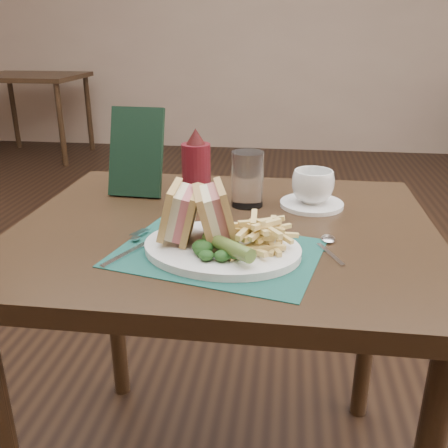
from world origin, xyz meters
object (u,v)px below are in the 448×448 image
object	(u,v)px
plate	(222,248)
ketchup_bottle	(196,168)
coffee_cup	(313,186)
sandwich_half_b	(204,214)
table_main	(224,367)
sandwich_half_a	(170,212)
drinking_glass	(247,179)
saucer	(312,204)
check_presenter	(136,152)
placemat	(217,253)
table_bg_left	(36,116)

from	to	relation	value
plate	ketchup_bottle	xyz separation A→B (m)	(-0.09, 0.26, 0.08)
coffee_cup	ketchup_bottle	size ratio (longest dim) A/B	0.53
plate	coffee_cup	xyz separation A→B (m)	(0.18, 0.29, 0.04)
sandwich_half_b	coffee_cup	xyz separation A→B (m)	(0.21, 0.28, -0.02)
table_main	coffee_cup	distance (m)	0.49
table_main	sandwich_half_a	bearing A→B (deg)	-125.37
table_main	ketchup_bottle	bearing A→B (deg)	125.94
drinking_glass	ketchup_bottle	bearing A→B (deg)	-169.38
sandwich_half_b	ketchup_bottle	world-z (taller)	ketchup_bottle
saucer	coffee_cup	distance (m)	0.04
plate	sandwich_half_b	xyz separation A→B (m)	(-0.04, 0.01, 0.06)
table_main	coffee_cup	world-z (taller)	coffee_cup
sandwich_half_b	table_main	bearing A→B (deg)	67.00
plate	coffee_cup	size ratio (longest dim) A/B	3.03
drinking_glass	check_presenter	distance (m)	0.29
plate	drinking_glass	xyz separation A→B (m)	(0.02, 0.28, 0.06)
sandwich_half_b	coffee_cup	bearing A→B (deg)	38.91
table_main	plate	size ratio (longest dim) A/B	3.00
sandwich_half_a	plate	bearing A→B (deg)	-13.59
plate	saucer	xyz separation A→B (m)	(0.18, 0.29, -0.00)
plate	check_presenter	distance (m)	0.43
plate	drinking_glass	world-z (taller)	drinking_glass
placemat	check_presenter	xyz separation A→B (m)	(-0.25, 0.34, 0.11)
sandwich_half_a	sandwich_half_b	size ratio (longest dim) A/B	0.96
table_bg_left	plate	xyz separation A→B (m)	(2.23, -3.55, 0.38)
sandwich_half_b	saucer	bearing A→B (deg)	38.91
saucer	drinking_glass	xyz separation A→B (m)	(-0.15, -0.01, 0.06)
table_main	ketchup_bottle	distance (m)	0.49
table_bg_left	saucer	size ratio (longest dim) A/B	6.00
saucer	check_presenter	size ratio (longest dim) A/B	0.68
sandwich_half_a	check_presenter	size ratio (longest dim) A/B	0.48
plate	table_main	bearing A→B (deg)	105.47
sandwich_half_b	coffee_cup	distance (m)	0.35
placemat	check_presenter	bearing A→B (deg)	126.95
sandwich_half_b	coffee_cup	size ratio (longest dim) A/B	1.14
ketchup_bottle	drinking_glass	bearing A→B (deg)	10.62
check_presenter	drinking_glass	bearing A→B (deg)	-7.76
sandwich_half_b	saucer	size ratio (longest dim) A/B	0.75
sandwich_half_b	check_presenter	size ratio (longest dim) A/B	0.51
sandwich_half_a	table_bg_left	bearing A→B (deg)	118.13
sandwich_half_a	check_presenter	bearing A→B (deg)	113.85
saucer	table_main	bearing A→B (deg)	-142.43
placemat	sandwich_half_a	size ratio (longest dim) A/B	3.47
sandwich_half_b	ketchup_bottle	bearing A→B (deg)	89.49
table_main	ketchup_bottle	world-z (taller)	ketchup_bottle
table_main	table_bg_left	distance (m)	4.07
plate	drinking_glass	bearing A→B (deg)	95.10
plate	saucer	size ratio (longest dim) A/B	2.00
table_bg_left	saucer	bearing A→B (deg)	-53.54
sandwich_half_b	check_presenter	xyz separation A→B (m)	(-0.23, 0.32, 0.03)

